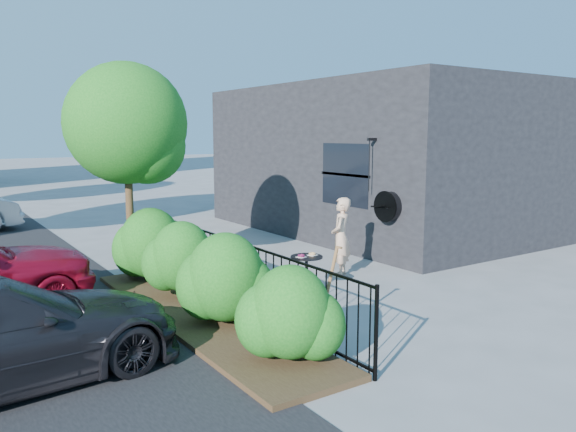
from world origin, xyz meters
TOP-DOWN VIEW (x-y plane):
  - ground at (0.00, 0.00)m, footprint 120.00×120.00m
  - shop_building at (5.50, 4.50)m, footprint 6.22×9.00m
  - fence at (-1.50, 0.00)m, footprint 0.05×6.05m
  - planting_bed at (-2.20, 0.00)m, footprint 1.30×6.00m
  - shrubs at (-2.10, 0.10)m, footprint 1.10×5.60m
  - patio_tree at (-2.24, 2.76)m, footprint 2.20×2.20m
  - cafe_table at (-0.21, 0.10)m, footprint 0.54×0.54m
  - woman at (1.11, 0.81)m, footprint 0.66×0.64m
  - shovel at (-1.25, -1.77)m, footprint 0.44×0.17m

SIDE VIEW (x-z plane):
  - ground at x=0.00m, z-range 0.00..0.00m
  - planting_bed at x=-2.20m, z-range 0.00..0.08m
  - cafe_table at x=-0.21m, z-range 0.11..0.84m
  - fence at x=-1.50m, z-range 0.01..1.11m
  - shovel at x=-1.25m, z-range -0.08..1.22m
  - shrubs at x=-2.10m, z-range 0.08..1.32m
  - woman at x=1.11m, z-range 0.00..1.52m
  - shop_building at x=5.50m, z-range 0.00..4.00m
  - patio_tree at x=-2.24m, z-range 0.79..4.73m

